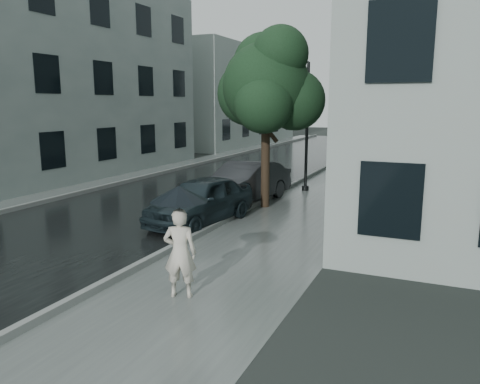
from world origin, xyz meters
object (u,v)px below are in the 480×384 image
at_px(car_near, 201,200).
at_px(lamp_post, 303,117).
at_px(pedestrian, 180,253).
at_px(street_tree, 267,85).
at_px(car_far, 245,182).

bearing_deg(car_near, lamp_post, 86.61).
bearing_deg(car_near, pedestrian, -57.93).
xyz_separation_m(pedestrian, car_near, (-2.20, 4.87, -0.14)).
relative_size(pedestrian, lamp_post, 0.32).
xyz_separation_m(street_tree, car_near, (-0.95, -2.91, -3.36)).
bearing_deg(lamp_post, pedestrian, -84.24).
bearing_deg(car_far, street_tree, -9.79).
relative_size(pedestrian, street_tree, 0.28).
bearing_deg(lamp_post, car_near, -100.35).
height_order(lamp_post, car_far, lamp_post).
bearing_deg(street_tree, car_near, -108.13).
height_order(street_tree, lamp_post, street_tree).
bearing_deg(street_tree, lamp_post, 85.10).
height_order(car_near, car_far, car_far).
xyz_separation_m(street_tree, lamp_post, (0.29, 3.35, -1.11)).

